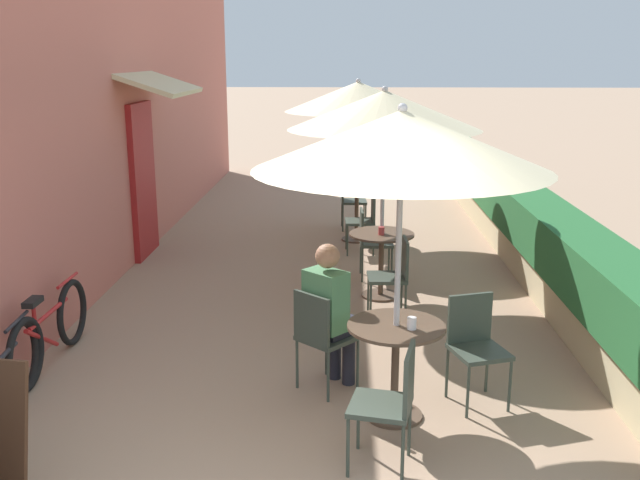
% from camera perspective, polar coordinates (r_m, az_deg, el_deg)
% --- Properties ---
extents(cafe_facade_wall, '(0.98, 13.42, 4.20)m').
position_cam_1_polar(cafe_facade_wall, '(10.52, -14.33, 10.75)').
color(cafe_facade_wall, '#C66B5B').
rests_on(cafe_facade_wall, ground_plane).
extents(planter_hedge, '(0.60, 12.42, 1.01)m').
position_cam_1_polar(planter_hedge, '(10.61, 14.93, 2.25)').
color(planter_hedge, tan).
rests_on(planter_hedge, ground_plane).
extents(patio_table_near, '(0.74, 0.74, 0.75)m').
position_cam_1_polar(patio_table_near, '(5.48, 6.06, -8.91)').
color(patio_table_near, brown).
rests_on(patio_table_near, ground_plane).
extents(patio_umbrella_near, '(2.13, 2.13, 2.39)m').
position_cam_1_polar(patio_umbrella_near, '(5.06, 6.55, 7.91)').
color(patio_umbrella_near, '#B7B7BC').
rests_on(patio_umbrella_near, ground_plane).
extents(cafe_chair_near_left, '(0.56, 0.56, 0.87)m').
position_cam_1_polar(cafe_chair_near_left, '(5.86, 0.07, -7.41)').
color(cafe_chair_near_left, '#384238').
rests_on(cafe_chair_near_left, ground_plane).
extents(seated_patron_near_left, '(0.51, 0.51, 1.25)m').
position_cam_1_polar(seated_patron_near_left, '(5.87, 0.83, -5.57)').
color(seated_patron_near_left, '#23232D').
rests_on(seated_patron_near_left, ground_plane).
extents(cafe_chair_near_right, '(0.47, 0.47, 0.87)m').
position_cam_1_polar(cafe_chair_near_right, '(4.84, 5.77, -12.45)').
color(cafe_chair_near_right, '#384238').
rests_on(cafe_chair_near_right, ground_plane).
extents(cafe_chair_near_back, '(0.51, 0.51, 0.87)m').
position_cam_1_polar(cafe_chair_near_back, '(5.84, 12.31, -7.85)').
color(cafe_chair_near_back, '#384238').
rests_on(cafe_chair_near_back, ground_plane).
extents(coffee_cup_near, '(0.07, 0.07, 0.09)m').
position_cam_1_polar(coffee_cup_near, '(5.32, 7.35, -6.62)').
color(coffee_cup_near, white).
rests_on(coffee_cup_near, patio_table_near).
extents(patio_table_mid, '(0.74, 0.74, 0.75)m').
position_cam_1_polar(patio_table_mid, '(8.16, 4.93, -0.95)').
color(patio_table_mid, brown).
rests_on(patio_table_mid, ground_plane).
extents(patio_umbrella_mid, '(2.13, 2.13, 2.39)m').
position_cam_1_polar(patio_umbrella_mid, '(7.89, 5.18, 10.30)').
color(patio_umbrella_mid, '#B7B7BC').
rests_on(patio_umbrella_mid, ground_plane).
extents(cafe_chair_mid_left, '(0.42, 0.42, 0.87)m').
position_cam_1_polar(cafe_chair_mid_left, '(7.50, 5.97, -2.53)').
color(cafe_chair_mid_left, '#384238').
rests_on(cafe_chair_mid_left, ground_plane).
extents(cafe_chair_mid_right, '(0.42, 0.42, 0.87)m').
position_cam_1_polar(cafe_chair_mid_right, '(8.84, 4.04, 0.17)').
color(cafe_chair_mid_right, '#384238').
rests_on(cafe_chair_mid_right, ground_plane).
extents(coffee_cup_mid, '(0.07, 0.07, 0.09)m').
position_cam_1_polar(coffee_cup_mid, '(8.03, 4.93, 0.74)').
color(coffee_cup_mid, '#B73D3D').
rests_on(coffee_cup_mid, patio_table_mid).
extents(patio_table_far, '(0.74, 0.74, 0.75)m').
position_cam_1_polar(patio_table_far, '(10.67, 2.95, 2.78)').
color(patio_table_far, brown).
rests_on(patio_table_far, ground_plane).
extents(patio_umbrella_far, '(2.13, 2.13, 2.39)m').
position_cam_1_polar(patio_umbrella_far, '(10.46, 3.07, 11.37)').
color(patio_umbrella_far, '#B7B7BC').
rests_on(patio_umbrella_far, ground_plane).
extents(cafe_chair_far_left, '(0.42, 0.42, 0.87)m').
position_cam_1_polar(cafe_chair_far_left, '(9.99, 3.65, 1.85)').
color(cafe_chair_far_left, '#384238').
rests_on(cafe_chair_far_left, ground_plane).
extents(cafe_chair_far_right, '(0.42, 0.42, 0.87)m').
position_cam_1_polar(cafe_chair_far_right, '(11.36, 2.34, 3.43)').
color(cafe_chair_far_right, '#384238').
rests_on(cafe_chair_far_right, ground_plane).
extents(bicycle_second, '(0.10, 1.65, 0.73)m').
position_cam_1_polar(bicycle_second, '(6.82, -20.79, -6.80)').
color(bicycle_second, black).
rests_on(bicycle_second, ground_plane).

